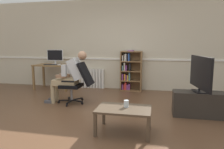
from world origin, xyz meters
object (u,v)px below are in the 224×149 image
at_px(imac_monitor, 55,56).
at_px(computer_mouse, 59,64).
at_px(bookshelf, 130,71).
at_px(tv_screen, 200,73).
at_px(keyboard, 50,65).
at_px(radiator, 93,78).
at_px(coffee_table, 124,111).
at_px(person_seated, 70,75).
at_px(office_chair, 78,81).
at_px(tv_stand, 198,104).
at_px(drinking_glass, 126,104).
at_px(computer_desk, 54,68).

xyz_separation_m(imac_monitor, computer_mouse, (0.23, -0.20, -0.24)).
relative_size(bookshelf, tv_screen, 1.20).
xyz_separation_m(keyboard, computer_mouse, (0.28, 0.02, 0.01)).
bearing_deg(radiator, coffee_table, -64.24).
distance_m(radiator, coffee_table, 3.41).
relative_size(radiator, tv_screen, 0.73).
xyz_separation_m(bookshelf, person_seated, (-1.18, -1.62, 0.08)).
xyz_separation_m(keyboard, bookshelf, (2.32, 0.43, -0.20)).
distance_m(radiator, office_chair, 1.74).
relative_size(radiator, coffee_table, 0.88).
distance_m(tv_stand, coffee_table, 1.64).
bearing_deg(office_chair, radiator, -175.78).
height_order(imac_monitor, coffee_table, imac_monitor).
height_order(radiator, tv_stand, radiator).
xyz_separation_m(bookshelf, tv_stand, (1.57, -1.95, -0.33)).
height_order(imac_monitor, drinking_glass, imac_monitor).
xyz_separation_m(coffee_table, drinking_glass, (0.03, 0.05, 0.10)).
bearing_deg(tv_screen, person_seated, 74.13).
bearing_deg(office_chair, computer_mouse, -140.97).
bearing_deg(drinking_glass, computer_desk, 135.01).
relative_size(computer_mouse, tv_stand, 0.11).
height_order(bookshelf, tv_screen, bookshelf).
bearing_deg(bookshelf, computer_mouse, -168.68).
xyz_separation_m(imac_monitor, bookshelf, (2.27, 0.21, -0.44)).
height_order(computer_mouse, person_seated, person_seated).
xyz_separation_m(computer_mouse, radiator, (0.86, 0.51, -0.47)).
bearing_deg(drinking_glass, office_chair, 135.40).
xyz_separation_m(radiator, tv_screen, (2.76, -2.05, 0.53)).
bearing_deg(bookshelf, tv_stand, -51.05).
height_order(radiator, office_chair, office_chair).
height_order(keyboard, coffee_table, keyboard).
bearing_deg(radiator, drinking_glass, -63.37).
distance_m(bookshelf, tv_stand, 2.52).
bearing_deg(drinking_glass, tv_screen, 37.79).
bearing_deg(imac_monitor, drinking_glass, -46.10).
xyz_separation_m(bookshelf, radiator, (-1.18, 0.10, -0.27)).
distance_m(keyboard, tv_stand, 4.21).
bearing_deg(keyboard, tv_stand, -21.27).
distance_m(imac_monitor, bookshelf, 2.32).
bearing_deg(person_seated, office_chair, 90.00).
bearing_deg(person_seated, radiator, 178.07).
bearing_deg(office_chair, coffee_table, 41.40).
height_order(radiator, coffee_table, radiator).
xyz_separation_m(computer_desk, person_seated, (1.12, -1.33, 0.01)).
distance_m(imac_monitor, tv_stand, 4.29).
bearing_deg(tv_screen, keyboard, 59.66).
distance_m(imac_monitor, radiator, 1.34).
distance_m(computer_mouse, tv_stand, 3.97).
xyz_separation_m(imac_monitor, tv_stand, (3.84, -1.73, -0.78)).
relative_size(tv_screen, coffee_table, 1.21).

